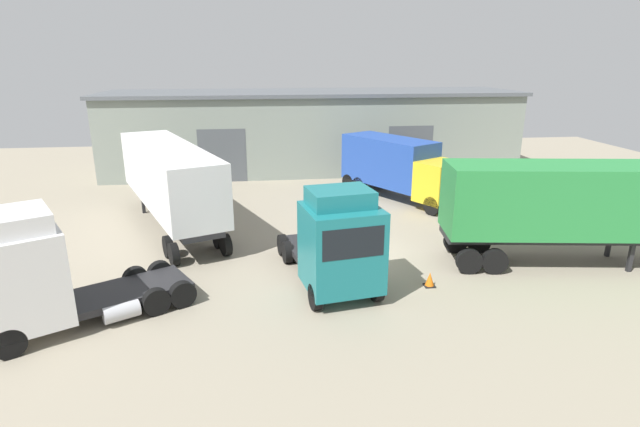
{
  "coord_description": "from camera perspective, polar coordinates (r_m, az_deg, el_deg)",
  "views": [
    {
      "loc": [
        -4.13,
        -19.79,
        8.12
      ],
      "look_at": [
        -1.54,
        0.88,
        1.6
      ],
      "focal_mm": 28.0,
      "sensor_mm": 36.0,
      "label": 1
    }
  ],
  "objects": [
    {
      "name": "ground_plane",
      "position": [
        21.79,
        4.32,
        -4.56
      ],
      "size": [
        60.0,
        60.0,
        0.0
      ],
      "primitive_type": "plane",
      "color": "gray"
    },
    {
      "name": "warehouse_building",
      "position": [
        37.89,
        -0.84,
        9.46
      ],
      "size": [
        30.16,
        7.53,
        5.79
      ],
      "color": "gray",
      "rests_on": "ground_plane"
    },
    {
      "name": "tractor_unit_white",
      "position": [
        17.4,
        -29.64,
        -6.19
      ],
      "size": [
        6.58,
        5.17,
        3.92
      ],
      "rotation": [
        0.0,
        0.0,
        -2.63
      ],
      "color": "silver",
      "rests_on": "ground_plane"
    },
    {
      "name": "container_trailer_green",
      "position": [
        22.12,
        26.06,
        1.17
      ],
      "size": [
        9.68,
        3.82,
        4.14
      ],
      "rotation": [
        0.0,
        0.0,
        -0.14
      ],
      "color": "#28843D",
      "rests_on": "ground_plane"
    },
    {
      "name": "container_trailer_orange",
      "position": [
        25.2,
        -16.84,
        4.03
      ],
      "size": [
        6.48,
        11.21,
        4.13
      ],
      "rotation": [
        0.0,
        0.0,
        1.96
      ],
      "color": "silver",
      "rests_on": "ground_plane"
    },
    {
      "name": "tractor_unit_teal",
      "position": [
        17.63,
        2.0,
        -3.52
      ],
      "size": [
        3.48,
        6.46,
        3.91
      ],
      "rotation": [
        0.0,
        0.0,
        -1.4
      ],
      "color": "#197075",
      "rests_on": "ground_plane"
    },
    {
      "name": "box_truck_yellow",
      "position": [
        30.18,
        8.9,
        5.44
      ],
      "size": [
        6.11,
        8.03,
        3.54
      ],
      "rotation": [
        0.0,
        0.0,
        -1.03
      ],
      "color": "yellow",
      "rests_on": "ground_plane"
    },
    {
      "name": "gravel_pile",
      "position": [
        32.09,
        21.85,
        2.39
      ],
      "size": [
        3.15,
        3.15,
        1.02
      ],
      "color": "#665B4C",
      "rests_on": "ground_plane"
    },
    {
      "name": "oil_drum",
      "position": [
        23.44,
        3.1,
        -1.78
      ],
      "size": [
        0.58,
        0.58,
        0.88
      ],
      "color": "#33519E",
      "rests_on": "ground_plane"
    },
    {
      "name": "traffic_cone",
      "position": [
        19.07,
        12.43,
        -7.41
      ],
      "size": [
        0.4,
        0.4,
        0.55
      ],
      "color": "black",
      "rests_on": "ground_plane"
    }
  ]
}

